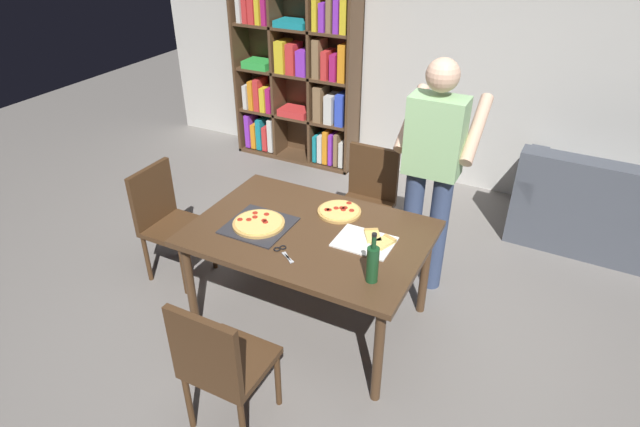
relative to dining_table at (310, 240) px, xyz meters
The scene contains 14 objects.
ground_plane 0.68m from the dining_table, ahead, with size 12.00×12.00×0.00m, color gray.
back_wall 2.70m from the dining_table, 90.00° to the left, with size 6.40×0.10×2.80m, color silver.
dining_table is the anchor object (origin of this frame).
chair_near_camera 1.02m from the dining_table, 90.00° to the right, with size 0.42×0.42×0.90m.
chair_far_side 1.02m from the dining_table, 90.00° to the left, with size 0.42×0.42×0.90m.
chair_left_end 1.25m from the dining_table, behind, with size 0.42×0.42×0.90m.
couch 2.77m from the dining_table, 46.30° to the left, with size 1.72×0.89×0.85m.
bookshelf 2.77m from the dining_table, 120.61° to the left, with size 1.40×0.35×1.95m.
person_serving_pizza 1.02m from the dining_table, 54.85° to the left, with size 0.55×0.54×1.75m.
pepperoni_pizza_on_tray 0.35m from the dining_table, 162.66° to the right, with size 0.40×0.40×0.04m.
pizza_slices_on_towel 0.41m from the dining_table, ahead, with size 0.36×0.29×0.03m.
wine_bottle 0.65m from the dining_table, 27.96° to the right, with size 0.07×0.07×0.32m.
kitchen_scissors 0.30m from the dining_table, 96.45° to the right, with size 0.19×0.15×0.01m.
second_pizza_plain 0.31m from the dining_table, 75.51° to the left, with size 0.30×0.30×0.03m.
Camera 1 is at (1.36, -2.51, 2.61)m, focal length 29.55 mm.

